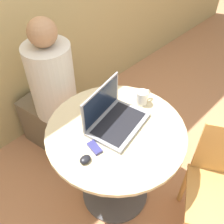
{
  "coord_description": "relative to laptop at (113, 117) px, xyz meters",
  "views": [
    {
      "loc": [
        -0.75,
        -0.69,
        1.88
      ],
      "look_at": [
        0.02,
        0.05,
        0.83
      ],
      "focal_mm": 42.0,
      "sensor_mm": 36.0,
      "label": 1
    }
  ],
  "objects": [
    {
      "name": "round_table",
      "position": [
        -0.03,
        -0.05,
        -0.26
      ],
      "size": [
        0.83,
        0.83,
        0.73
      ],
      "color": "#4C4C51",
      "rests_on": "ground_plane"
    },
    {
      "name": "cell_phone",
      "position": [
        -0.21,
        -0.06,
        -0.04
      ],
      "size": [
        0.06,
        0.1,
        0.02
      ],
      "color": "navy",
      "rests_on": "round_table"
    },
    {
      "name": "coffee_cup",
      "position": [
        0.26,
        -0.01,
        -0.0
      ],
      "size": [
        0.12,
        0.07,
        0.09
      ],
      "color": "white",
      "rests_on": "round_table"
    },
    {
      "name": "person_seated",
      "position": [
        -0.01,
        0.66,
        -0.28
      ],
      "size": [
        0.38,
        0.53,
        1.2
      ],
      "color": "brown",
      "rests_on": "ground_plane"
    },
    {
      "name": "laptop",
      "position": [
        0.0,
        0.0,
        0.0
      ],
      "size": [
        0.4,
        0.31,
        0.23
      ],
      "color": "gray",
      "rests_on": "round_table"
    },
    {
      "name": "ground_plane",
      "position": [
        -0.03,
        -0.05,
        -0.78
      ],
      "size": [
        12.0,
        12.0,
        0.0
      ],
      "primitive_type": "plane",
      "color": "tan"
    },
    {
      "name": "chair_empty",
      "position": [
        0.26,
        -0.66,
        -0.34
      ],
      "size": [
        0.55,
        0.55,
        0.84
      ],
      "color": "tan",
      "rests_on": "ground_plane"
    },
    {
      "name": "computer_mouse",
      "position": [
        -0.3,
        -0.09,
        -0.03
      ],
      "size": [
        0.06,
        0.05,
        0.03
      ],
      "color": "black",
      "rests_on": "round_table"
    }
  ]
}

